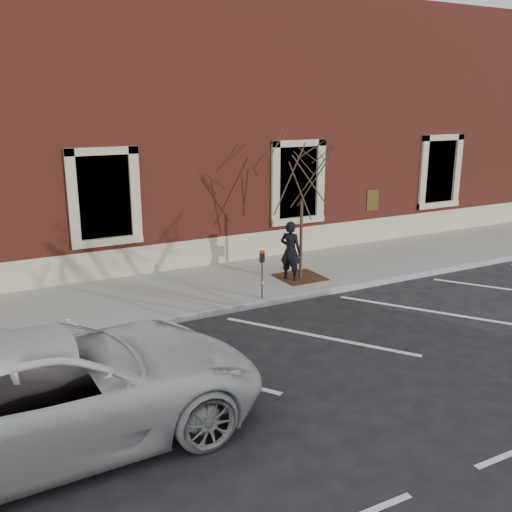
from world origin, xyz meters
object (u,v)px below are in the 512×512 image
parking_meter (262,265)px  man (291,251)px  white_truck (56,389)px  sapling (302,178)px

parking_meter → man: bearing=42.2°
man → parking_meter: (-1.37, -0.93, 0.02)m
parking_meter → white_truck: size_ratio=0.20×
man → sapling: bearing=-112.1°
parking_meter → sapling: 2.77m
parking_meter → sapling: bearing=37.8°
sapling → parking_meter: bearing=-150.3°
white_truck → sapling: bearing=-58.7°
man → white_truck: size_ratio=0.27×
parking_meter → sapling: size_ratio=0.31×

